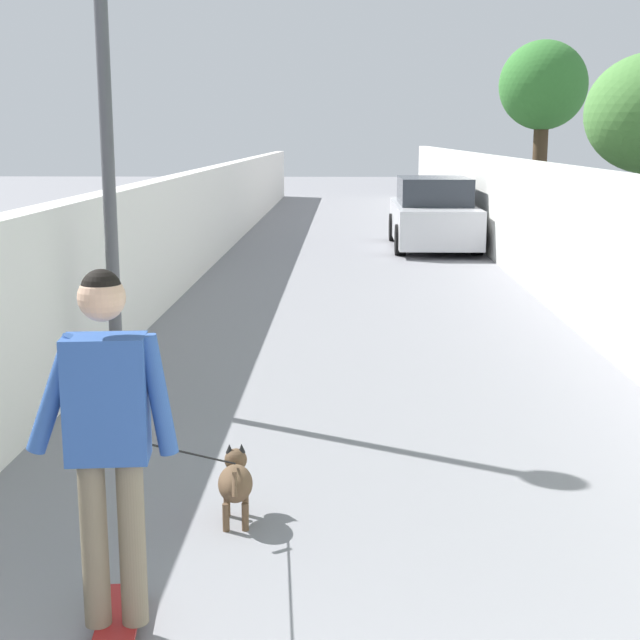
{
  "coord_description": "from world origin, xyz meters",
  "views": [
    {
      "loc": [
        -1.36,
        0.19,
        2.43
      ],
      "look_at": [
        5.71,
        0.39,
        1.0
      ],
      "focal_mm": 51.19,
      "sensor_mm": 36.0,
      "label": 1
    }
  ],
  "objects_px": {
    "dog": "(235,481)",
    "car_near": "(433,215)",
    "skateboard": "(117,625)",
    "person_skateboarder": "(108,422)",
    "lamp_post": "(104,68)",
    "tree_right_distant": "(543,89)"
  },
  "relations": [
    {
      "from": "tree_right_distant",
      "to": "skateboard",
      "type": "relative_size",
      "value": 5.44
    },
    {
      "from": "tree_right_distant",
      "to": "car_near",
      "type": "height_order",
      "value": "tree_right_distant"
    },
    {
      "from": "dog",
      "to": "car_near",
      "type": "xyz_separation_m",
      "value": [
        14.67,
        -2.61,
        0.44
      ]
    },
    {
      "from": "dog",
      "to": "person_skateboarder",
      "type": "bearing_deg",
      "value": 163.56
    },
    {
      "from": "lamp_post",
      "to": "skateboard",
      "type": "distance_m",
      "value": 5.19
    },
    {
      "from": "lamp_post",
      "to": "dog",
      "type": "distance_m",
      "value": 4.13
    },
    {
      "from": "skateboard",
      "to": "person_skateboarder",
      "type": "relative_size",
      "value": 0.47
    },
    {
      "from": "person_skateboarder",
      "to": "dog",
      "type": "distance_m",
      "value": 1.69
    },
    {
      "from": "dog",
      "to": "car_near",
      "type": "height_order",
      "value": "car_near"
    },
    {
      "from": "lamp_post",
      "to": "person_skateboarder",
      "type": "distance_m",
      "value": 4.68
    },
    {
      "from": "car_near",
      "to": "person_skateboarder",
      "type": "bearing_deg",
      "value": 169.34
    },
    {
      "from": "person_skateboarder",
      "to": "dog",
      "type": "bearing_deg",
      "value": -16.44
    },
    {
      "from": "tree_right_distant",
      "to": "lamp_post",
      "type": "relative_size",
      "value": 1.01
    },
    {
      "from": "lamp_post",
      "to": "car_near",
      "type": "bearing_deg",
      "value": -18.75
    },
    {
      "from": "person_skateboarder",
      "to": "tree_right_distant",
      "type": "bearing_deg",
      "value": -18.15
    },
    {
      "from": "dog",
      "to": "car_near",
      "type": "distance_m",
      "value": 14.91
    },
    {
      "from": "lamp_post",
      "to": "skateboard",
      "type": "xyz_separation_m",
      "value": [
        -4.15,
        -1.02,
        -2.94
      ]
    },
    {
      "from": "tree_right_distant",
      "to": "person_skateboarder",
      "type": "height_order",
      "value": "tree_right_distant"
    },
    {
      "from": "skateboard",
      "to": "person_skateboarder",
      "type": "bearing_deg",
      "value": -165.96
    },
    {
      "from": "skateboard",
      "to": "car_near",
      "type": "xyz_separation_m",
      "value": [
        16.08,
        -3.03,
        0.65
      ]
    },
    {
      "from": "person_skateboarder",
      "to": "dog",
      "type": "xyz_separation_m",
      "value": [
        1.41,
        -0.41,
        -0.84
      ]
    },
    {
      "from": "tree_right_distant",
      "to": "skateboard",
      "type": "height_order",
      "value": "tree_right_distant"
    }
  ]
}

